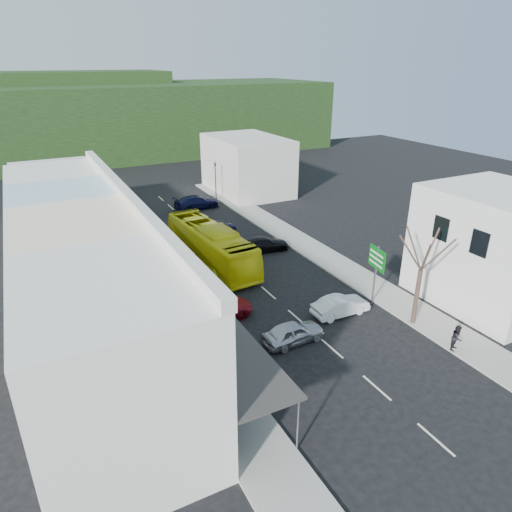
% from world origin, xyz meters
% --- Properties ---
extents(ground, '(120.00, 120.00, 0.00)m').
position_xyz_m(ground, '(0.00, 0.00, 0.00)').
color(ground, black).
rests_on(ground, ground).
extents(sidewalk_left, '(3.00, 52.00, 0.15)m').
position_xyz_m(sidewalk_left, '(-7.50, 10.00, 0.07)').
color(sidewalk_left, gray).
rests_on(sidewalk_left, ground).
extents(sidewalk_right, '(3.00, 52.00, 0.15)m').
position_xyz_m(sidewalk_right, '(7.50, 10.00, 0.07)').
color(sidewalk_right, gray).
rests_on(sidewalk_right, ground).
extents(shopfront_row, '(8.25, 30.00, 8.00)m').
position_xyz_m(shopfront_row, '(-12.49, 5.00, 4.00)').
color(shopfront_row, silver).
rests_on(shopfront_row, ground).
extents(right_building, '(8.00, 9.00, 8.00)m').
position_xyz_m(right_building, '(13.50, -4.00, 4.00)').
color(right_building, silver).
rests_on(right_building, ground).
extents(distant_block_left, '(8.00, 10.00, 6.00)m').
position_xyz_m(distant_block_left, '(-12.00, 27.00, 3.00)').
color(distant_block_left, '#B7B2A8').
rests_on(distant_block_left, ground).
extents(distant_block_right, '(8.00, 12.00, 7.00)m').
position_xyz_m(distant_block_right, '(11.00, 30.00, 3.50)').
color(distant_block_right, '#B7B2A8').
rests_on(distant_block_right, ground).
extents(hillside, '(80.00, 26.00, 14.00)m').
position_xyz_m(hillside, '(-1.45, 65.09, 6.73)').
color(hillside, black).
rests_on(hillside, ground).
extents(bus, '(3.40, 11.76, 3.10)m').
position_xyz_m(bus, '(-1.75, 10.87, 1.55)').
color(bus, '#FDEF15').
rests_on(bus, ground).
extents(car_silver, '(4.48, 1.99, 1.40)m').
position_xyz_m(car_silver, '(-1.73, -2.33, 0.70)').
color(car_silver, silver).
rests_on(car_silver, ground).
extents(car_white, '(4.42, 1.85, 1.40)m').
position_xyz_m(car_white, '(2.84, -0.98, 0.70)').
color(car_white, white).
rests_on(car_white, ground).
extents(car_red, '(4.65, 2.02, 1.40)m').
position_xyz_m(car_red, '(-4.84, 2.47, 0.70)').
color(car_red, maroon).
rests_on(car_red, ground).
extents(car_black_near, '(4.68, 2.34, 1.40)m').
position_xyz_m(car_black_near, '(3.55, 11.26, 0.70)').
color(car_black_near, black).
rests_on(car_black_near, ground).
extents(car_navy_mid, '(4.59, 2.33, 1.40)m').
position_xyz_m(car_navy_mid, '(1.61, 17.57, 0.70)').
color(car_navy_mid, '#0C0F33').
rests_on(car_navy_mid, ground).
extents(car_navy_far, '(4.62, 2.15, 1.40)m').
position_xyz_m(car_navy_far, '(2.58, 26.02, 0.70)').
color(car_navy_far, '#0C0F33').
rests_on(car_navy_far, ground).
extents(pedestrian_left, '(0.56, 0.69, 1.70)m').
position_xyz_m(pedestrian_left, '(-6.53, 2.83, 1.00)').
color(pedestrian_left, black).
rests_on(pedestrian_left, sidewalk_left).
extents(pedestrian_right, '(0.82, 0.68, 1.70)m').
position_xyz_m(pedestrian_right, '(6.30, -7.55, 1.00)').
color(pedestrian_right, black).
rests_on(pedestrian_right, sidewalk_right).
extents(direction_sign, '(0.87, 2.03, 4.34)m').
position_xyz_m(direction_sign, '(5.80, -0.76, 2.17)').
color(direction_sign, '#075E14').
rests_on(direction_sign, ground).
extents(street_tree, '(2.55, 2.55, 7.82)m').
position_xyz_m(street_tree, '(6.30, -4.15, 3.91)').
color(street_tree, '#33261F').
rests_on(street_tree, ground).
extents(traffic_signal, '(1.08, 1.26, 4.80)m').
position_xyz_m(traffic_signal, '(5.80, 28.02, 2.40)').
color(traffic_signal, black).
rests_on(traffic_signal, ground).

